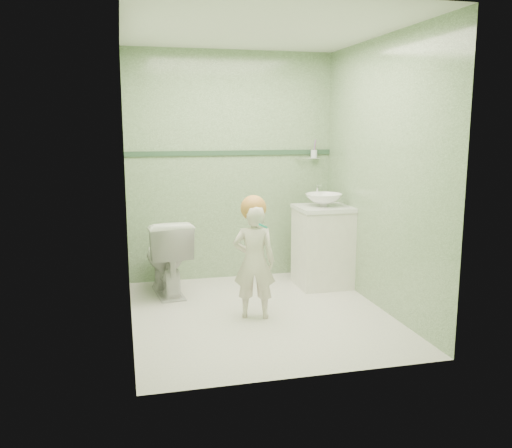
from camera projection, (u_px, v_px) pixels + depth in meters
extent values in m
plane|color=beige|center=(260.00, 314.00, 4.80)|extent=(2.50, 2.50, 0.00)
cube|color=gray|center=(231.00, 167.00, 5.78)|extent=(2.20, 0.04, 2.40)
cube|color=gray|center=(310.00, 197.00, 3.39)|extent=(2.20, 0.04, 2.40)
cube|color=gray|center=(126.00, 181.00, 4.33)|extent=(0.04, 2.50, 2.40)
cube|color=gray|center=(380.00, 175.00, 4.85)|extent=(0.04, 2.50, 2.40)
plane|color=white|center=(260.00, 29.00, 4.37)|extent=(2.50, 2.50, 0.00)
cube|color=#2E4D36|center=(231.00, 153.00, 5.74)|extent=(2.20, 0.02, 0.05)
cube|color=white|center=(323.00, 248.00, 5.60)|extent=(0.52, 0.50, 0.80)
cube|color=white|center=(323.00, 208.00, 5.52)|extent=(0.54, 0.52, 0.04)
imported|color=white|center=(324.00, 200.00, 5.51)|extent=(0.37, 0.37, 0.13)
cylinder|color=silver|center=(317.00, 192.00, 5.69)|extent=(0.03, 0.03, 0.18)
cylinder|color=silver|center=(319.00, 185.00, 5.63)|extent=(0.02, 0.12, 0.02)
cylinder|color=silver|center=(308.00, 159.00, 5.92)|extent=(0.26, 0.02, 0.02)
cylinder|color=silver|center=(314.00, 154.00, 5.90)|extent=(0.07, 0.07, 0.09)
cylinder|color=#DE3D36|center=(315.00, 147.00, 5.90)|extent=(0.01, 0.01, 0.17)
cylinder|color=#9353BA|center=(315.00, 147.00, 5.88)|extent=(0.01, 0.01, 0.17)
imported|color=white|center=(167.00, 257.00, 5.32)|extent=(0.49, 0.77, 0.75)
imported|color=beige|center=(254.00, 262.00, 4.64)|extent=(0.41, 0.33, 0.99)
sphere|color=#C08039|center=(253.00, 208.00, 4.59)|extent=(0.22, 0.22, 0.22)
cylinder|color=#139A7F|center=(263.00, 226.00, 4.45)|extent=(0.10, 0.12, 0.06)
cube|color=white|center=(256.00, 220.00, 4.50)|extent=(0.03, 0.03, 0.02)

